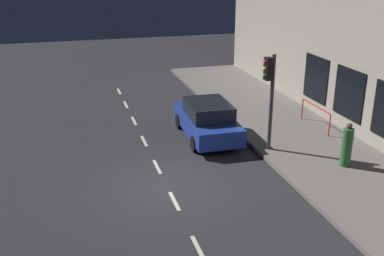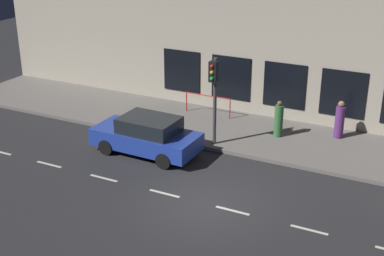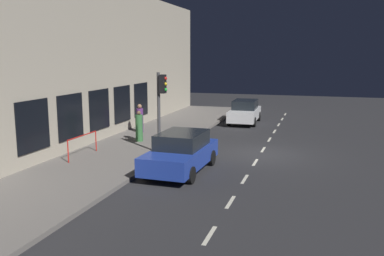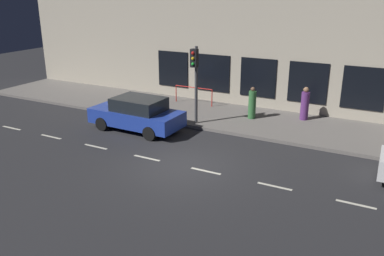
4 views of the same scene
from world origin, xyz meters
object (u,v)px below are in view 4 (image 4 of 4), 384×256
Objects in this scene: traffic_light at (195,72)px; pedestrian_0 at (252,104)px; pedestrian_1 at (305,105)px; parked_car_0 at (137,114)px.

traffic_light is 3.48m from pedestrian_0.
traffic_light reaches higher than pedestrian_1.
pedestrian_1 is (4.81, -6.70, 0.12)m from parked_car_0.
traffic_light is 2.24× the size of pedestrian_1.
parked_car_0 is 2.68× the size of pedestrian_1.
parked_car_0 is at bearing 151.79° from pedestrian_0.
traffic_light is at bearing -50.62° from parked_car_0.
pedestrian_1 is at bearing -55.40° from traffic_light.
pedestrian_0 is 2.59m from pedestrian_1.
pedestrian_0 is at bearing -47.27° from parked_car_0.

